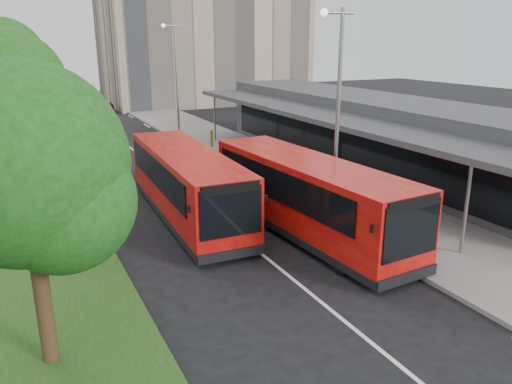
% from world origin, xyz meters
% --- Properties ---
extents(ground, '(120.00, 120.00, 0.00)m').
position_xyz_m(ground, '(0.00, 0.00, 0.00)').
color(ground, black).
rests_on(ground, ground).
extents(pavement, '(5.00, 80.00, 0.15)m').
position_xyz_m(pavement, '(6.00, 20.00, 0.07)').
color(pavement, slate).
rests_on(pavement, ground).
extents(grass_verge, '(5.00, 80.00, 0.10)m').
position_xyz_m(grass_verge, '(-7.00, 20.00, 0.05)').
color(grass_verge, '#1D4014').
rests_on(grass_verge, ground).
extents(lane_centre_line, '(0.12, 70.00, 0.01)m').
position_xyz_m(lane_centre_line, '(0.00, 15.00, 0.01)').
color(lane_centre_line, silver).
rests_on(lane_centre_line, ground).
extents(kerb_dashes, '(0.12, 56.00, 0.01)m').
position_xyz_m(kerb_dashes, '(3.30, 19.00, 0.01)').
color(kerb_dashes, silver).
rests_on(kerb_dashes, ground).
extents(office_block, '(22.00, 12.00, 18.00)m').
position_xyz_m(office_block, '(14.00, 42.00, 9.00)').
color(office_block, tan).
rests_on(office_block, ground).
extents(station_building, '(7.70, 26.00, 4.00)m').
position_xyz_m(station_building, '(10.86, 8.00, 2.04)').
color(station_building, '#333235').
rests_on(station_building, ground).
extents(tree_near, '(4.24, 4.24, 6.74)m').
position_xyz_m(tree_near, '(-7.01, -2.95, 4.35)').
color(tree_near, '#342115').
rests_on(tree_near, ground).
extents(tree_mid, '(4.68, 4.68, 7.53)m').
position_xyz_m(tree_mid, '(-7.01, 9.05, 4.86)').
color(tree_mid, '#342115').
rests_on(tree_mid, ground).
extents(tree_far, '(5.20, 5.20, 8.36)m').
position_xyz_m(tree_far, '(-7.01, 21.05, 5.40)').
color(tree_far, '#342115').
rests_on(tree_far, ground).
extents(lamp_post_near, '(1.44, 0.28, 8.00)m').
position_xyz_m(lamp_post_near, '(4.12, 2.00, 4.72)').
color(lamp_post_near, gray).
rests_on(lamp_post_near, pavement).
extents(lamp_post_far, '(1.44, 0.28, 8.00)m').
position_xyz_m(lamp_post_far, '(4.12, 22.00, 4.72)').
color(lamp_post_far, gray).
rests_on(lamp_post_far, pavement).
extents(bus_main, '(3.20, 10.22, 2.85)m').
position_xyz_m(bus_main, '(2.36, 1.06, 1.46)').
color(bus_main, red).
rests_on(bus_main, ground).
extents(bus_second, '(2.93, 9.94, 2.78)m').
position_xyz_m(bus_second, '(-1.05, 4.74, 1.43)').
color(bus_second, red).
rests_on(bus_second, ground).
extents(litter_bin, '(0.52, 0.52, 0.78)m').
position_xyz_m(litter_bin, '(5.83, 11.35, 0.54)').
color(litter_bin, '#3B2C18').
rests_on(litter_bin, pavement).
extents(bollard, '(0.18, 0.18, 1.09)m').
position_xyz_m(bollard, '(4.83, 17.01, 0.69)').
color(bollard, yellow).
rests_on(bollard, pavement).
extents(car_near, '(2.22, 3.56, 1.13)m').
position_xyz_m(car_near, '(1.61, 36.86, 0.57)').
color(car_near, '#5F100D').
rests_on(car_near, ground).
extents(car_far, '(1.25, 3.30, 1.08)m').
position_xyz_m(car_far, '(-1.09, 44.40, 0.54)').
color(car_far, navy).
rests_on(car_far, ground).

